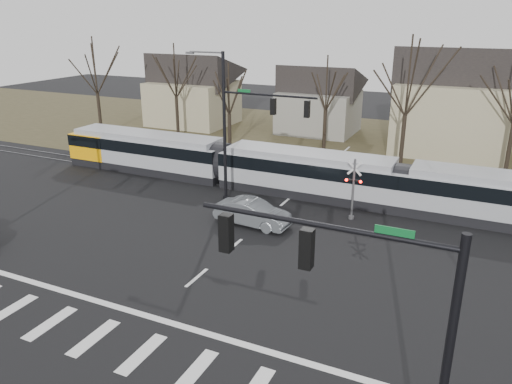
% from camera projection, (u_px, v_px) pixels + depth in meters
% --- Properties ---
extents(ground, '(140.00, 140.00, 0.00)m').
position_uv_depth(ground, '(174.00, 297.00, 23.21)').
color(ground, black).
extents(grass_verge, '(140.00, 28.00, 0.01)m').
position_uv_depth(grass_verge, '(352.00, 145.00, 50.51)').
color(grass_verge, '#38331E').
rests_on(grass_verge, ground).
extents(crosswalk, '(27.00, 2.60, 0.01)m').
position_uv_depth(crosswalk, '(117.00, 346.00, 19.80)').
color(crosswalk, silver).
rests_on(crosswalk, ground).
extents(stop_line, '(28.00, 0.35, 0.01)m').
position_uv_depth(stop_line, '(151.00, 317.00, 21.67)').
color(stop_line, silver).
rests_on(stop_line, ground).
extents(lane_dashes, '(0.18, 30.00, 0.01)m').
position_uv_depth(lane_dashes, '(296.00, 193.00, 36.86)').
color(lane_dashes, silver).
rests_on(lane_dashes, ground).
extents(rail_pair, '(90.00, 1.52, 0.06)m').
position_uv_depth(rail_pair, '(295.00, 193.00, 36.68)').
color(rail_pair, '#59595E').
rests_on(rail_pair, ground).
extents(tram, '(42.15, 3.13, 3.20)m').
position_uv_depth(tram, '(306.00, 171.00, 36.00)').
color(tram, gray).
rests_on(tram, ground).
extents(sedan, '(2.38, 5.10, 1.60)m').
position_uv_depth(sedan, '(252.00, 213.00, 30.95)').
color(sedan, '#5B5F63').
rests_on(sedan, ground).
extents(signal_pole_near_right, '(6.72, 0.44, 8.00)m').
position_uv_depth(signal_pole_near_right, '(369.00, 325.00, 12.32)').
color(signal_pole_near_right, black).
rests_on(signal_pole_near_right, ground).
extents(signal_pole_far, '(9.28, 0.44, 10.20)m').
position_uv_depth(signal_pole_far, '(245.00, 122.00, 32.93)').
color(signal_pole_far, black).
rests_on(signal_pole_far, ground).
extents(rail_crossing_signal, '(1.08, 0.36, 4.00)m').
position_uv_depth(rail_crossing_signal, '(353.00, 191.00, 31.50)').
color(rail_crossing_signal, '#59595B').
rests_on(rail_crossing_signal, ground).
extents(tree_row, '(59.20, 7.20, 10.00)m').
position_uv_depth(tree_row, '(361.00, 106.00, 42.92)').
color(tree_row, black).
rests_on(tree_row, ground).
extents(house_a, '(9.72, 8.64, 8.60)m').
position_uv_depth(house_a, '(192.00, 86.00, 58.72)').
color(house_a, gray).
rests_on(house_a, ground).
extents(house_b, '(8.64, 7.56, 7.65)m').
position_uv_depth(house_b, '(319.00, 96.00, 54.59)').
color(house_b, slate).
rests_on(house_b, ground).
extents(house_c, '(10.80, 8.64, 10.10)m').
position_uv_depth(house_c, '(454.00, 97.00, 46.01)').
color(house_c, gray).
rests_on(house_c, ground).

